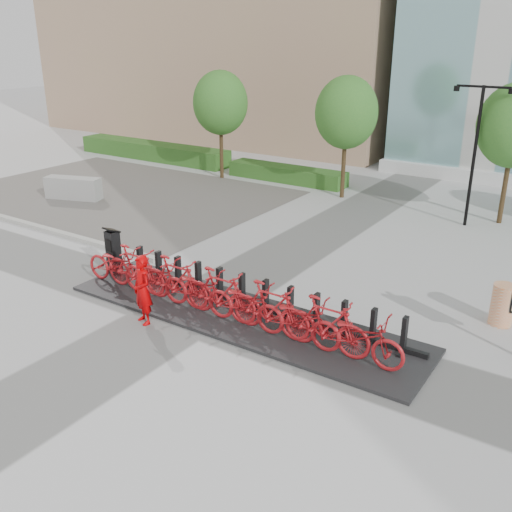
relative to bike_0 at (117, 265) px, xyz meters
The scene contains 25 objects.
ground 2.68m from the bike_0, ahead, with size 120.00×120.00×0.00m, color beige.
gravel_patch 10.24m from the bike_0, 136.39° to the left, with size 14.00×14.00×0.00m, color #464544.
curb 7.67m from the bike_0, 165.24° to the left, with size 14.00×0.25×0.15m, color #A7A69D.
hedge_a 17.71m from the bike_0, 130.07° to the left, with size 10.00×1.40×0.90m, color #1D4C19.
hedge_b 13.47m from the bike_0, 100.27° to the left, with size 6.00×1.20×0.70m, color #1D4C19.
tree_0 13.53m from the bike_0, 114.14° to the left, with size 2.60×2.60×5.10m.
tree_1 12.45m from the bike_0, 84.78° to the left, with size 2.60×2.60×5.10m.
streetlamp 13.11m from the bike_0, 59.15° to the left, with size 2.00×0.20×5.00m.
dock_pad 3.96m from the bike_0, ahead, with size 9.60×2.40×0.08m, color #232324.
dock_rail_posts 4.05m from the bike_0, 11.77° to the left, with size 8.02×0.50×0.85m, color black, non-canonical shape.
bike_0 is the anchor object (origin of this frame).
bike_1 0.72m from the bike_0, ahead, with size 0.59×2.09×1.26m, color #A8161B.
bike_2 1.44m from the bike_0, ahead, with size 0.75×2.16×1.13m, color #A8161B.
bike_3 2.16m from the bike_0, ahead, with size 0.59×2.09×1.26m, color #A8161B.
bike_4 2.88m from the bike_0, ahead, with size 0.75×2.16×1.13m, color #A8161B.
bike_5 3.60m from the bike_0, ahead, with size 0.59×2.09×1.26m, color #A8161B.
bike_6 4.32m from the bike_0, ahead, with size 0.75×2.16×1.13m, color #A8161B.
bike_7 5.04m from the bike_0, ahead, with size 0.59×2.09×1.26m, color #A8161B.
bike_8 5.76m from the bike_0, ahead, with size 0.75×2.16×1.13m, color #A8161B.
bike_9 6.48m from the bike_0, ahead, with size 0.59×2.09×1.26m, color #A8161B.
bike_10 7.20m from the bike_0, ahead, with size 0.75×2.16×1.13m, color #A8161B.
kiosk 0.89m from the bike_0, 142.23° to the left, with size 0.47×0.41×1.40m.
worker_red 2.40m from the bike_0, 28.51° to the right, with size 0.63×0.42×1.74m, color #C40003.
construction_barrel 10.06m from the bike_0, 20.95° to the left, with size 0.54×0.54×1.04m, color #F15F01.
jersey_barrier 9.98m from the bike_0, 147.04° to the left, with size 2.42×0.66×0.94m, color #979791.
Camera 1 is at (8.69, -10.07, 6.62)m, focal length 40.00 mm.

